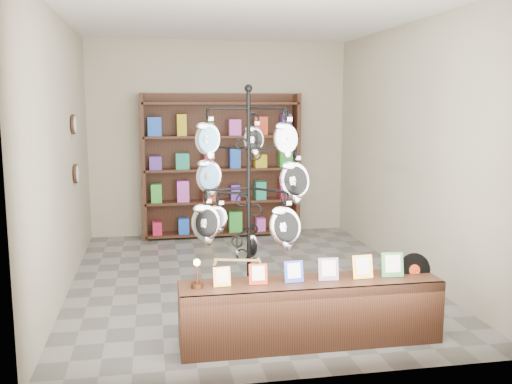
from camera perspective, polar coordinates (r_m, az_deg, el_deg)
ground at (r=6.79m, az=-1.00°, el=-8.71°), size 5.00×5.00×0.00m
room_envelope at (r=6.48m, az=-1.05°, el=7.09°), size 5.00×5.00×5.00m
display_tree at (r=5.20m, az=-0.74°, el=0.36°), size 1.19×1.18×2.22m
front_shelf at (r=5.03m, az=5.47°, el=-11.81°), size 2.24×0.46×0.79m
back_shelving at (r=8.81m, az=-3.48°, el=2.19°), size 2.42×0.36×2.20m
wall_clocks at (r=7.27m, az=-17.67°, el=4.10°), size 0.03×0.24×0.84m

